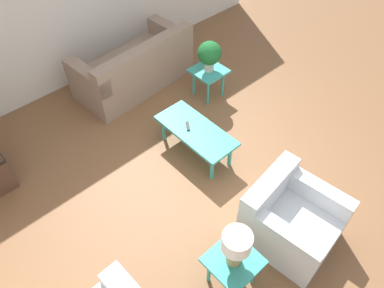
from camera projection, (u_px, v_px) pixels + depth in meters
name	position (u px, v px, depth m)	size (l,w,h in m)	color
ground_plane	(221.00, 170.00, 4.98)	(14.00, 14.00, 0.00)	brown
sofa	(135.00, 68.00, 5.97)	(1.02, 1.93, 0.86)	gray
armchair	(289.00, 219.00, 4.11)	(1.01, 0.97, 0.79)	silver
coffee_table	(196.00, 132.00, 4.94)	(1.14, 0.51, 0.42)	teal
side_table_plant	(209.00, 74.00, 5.75)	(0.48, 0.48, 0.48)	teal
side_table_lamp	(233.00, 264.00, 3.67)	(0.48, 0.48, 0.48)	teal
potted_plant	(209.00, 54.00, 5.48)	(0.35, 0.35, 0.47)	#B2ADA3
table_lamp	(236.00, 246.00, 3.39)	(0.28, 0.28, 0.46)	#997F4C
remote_control	(188.00, 126.00, 4.93)	(0.16, 0.12, 0.02)	black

